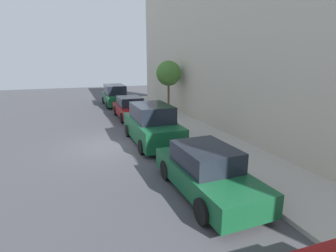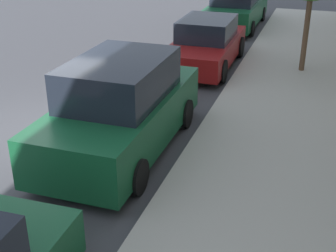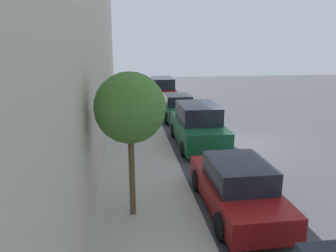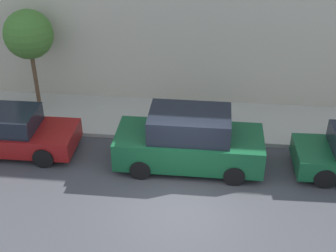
{
  "view_description": "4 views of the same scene",
  "coord_description": "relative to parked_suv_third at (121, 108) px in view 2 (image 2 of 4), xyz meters",
  "views": [
    {
      "loc": [
        -1.51,
        -12.55,
        4.15
      ],
      "look_at": [
        2.77,
        -0.9,
        1.0
      ],
      "focal_mm": 28.0,
      "sensor_mm": 36.0,
      "label": 1
    },
    {
      "loc": [
        5.9,
        -8.23,
        4.64
      ],
      "look_at": [
        3.4,
        -0.8,
        1.0
      ],
      "focal_mm": 50.0,
      "sensor_mm": 36.0,
      "label": 2
    },
    {
      "loc": [
        5.52,
        14.44,
        4.85
      ],
      "look_at": [
        3.6,
        -0.1,
        1.0
      ],
      "focal_mm": 35.0,
      "sensor_mm": 36.0,
      "label": 3
    },
    {
      "loc": [
        -10.67,
        -0.82,
        9.21
      ],
      "look_at": [
        2.93,
        0.63,
        1.0
      ],
      "focal_mm": 50.0,
      "sensor_mm": 36.0,
      "label": 4
    }
  ],
  "objects": [
    {
      "name": "sidewalk",
      "position": [
        2.82,
        0.15,
        -0.86
      ],
      "size": [
        3.0,
        32.0,
        0.15
      ],
      "color": "#B2ADA3",
      "rests_on": "ground_plane"
    },
    {
      "name": "parked_sedan_fourth",
      "position": [
        0.21,
        6.2,
        -0.21
      ],
      "size": [
        1.92,
        4.52,
        1.54
      ],
      "color": "maroon",
      "rests_on": "ground_plane"
    },
    {
      "name": "parked_suv_third",
      "position": [
        0.0,
        0.0,
        0.0
      ],
      "size": [
        2.08,
        4.81,
        1.98
      ],
      "color": "#14512D",
      "rests_on": "ground_plane"
    },
    {
      "name": "parked_minivan_fifth",
      "position": [
        0.06,
        12.13,
        -0.01
      ],
      "size": [
        2.02,
        4.92,
        1.9
      ],
      "color": "#14512D",
      "rests_on": "ground_plane"
    },
    {
      "name": "ground_plane",
      "position": [
        -2.18,
        0.15,
        -0.93
      ],
      "size": [
        60.0,
        60.0,
        0.0
      ],
      "primitive_type": "plane",
      "color": "#424247"
    }
  ]
}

